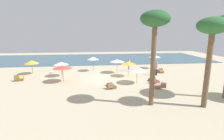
{
  "coord_description": "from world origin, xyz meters",
  "views": [
    {
      "loc": [
        -1.21,
        -21.6,
        5.84
      ],
      "look_at": [
        1.29,
        -0.02,
        1.1
      ],
      "focal_mm": 28.07,
      "sensor_mm": 36.0,
      "label": 1
    }
  ],
  "objects_px": {
    "lounger_1": "(160,71)",
    "umbrella_0": "(62,67)",
    "umbrella_2": "(61,63)",
    "lounger_3": "(159,86)",
    "dog": "(52,72)",
    "umbrella_3": "(117,61)",
    "umbrella_7": "(137,69)",
    "lounger_4": "(20,79)",
    "palm_0": "(155,25)",
    "umbrella_4": "(155,56)",
    "umbrella_1": "(128,63)",
    "palm_1": "(212,32)",
    "lounger_2": "(154,81)",
    "umbrella_5": "(93,58)",
    "person_1": "(156,68)",
    "person_0": "(129,65)",
    "umbrella_6": "(32,62)",
    "lounger_0": "(111,86)"
  },
  "relations": [
    {
      "from": "umbrella_4",
      "to": "lounger_4",
      "type": "relative_size",
      "value": 1.3
    },
    {
      "from": "umbrella_3",
      "to": "lounger_0",
      "type": "xyz_separation_m",
      "value": [
        -1.59,
        -6.67,
        -1.63
      ]
    },
    {
      "from": "umbrella_6",
      "to": "umbrella_3",
      "type": "bearing_deg",
      "value": -2.7
    },
    {
      "from": "lounger_1",
      "to": "lounger_3",
      "type": "xyz_separation_m",
      "value": [
        -2.92,
        -7.01,
        0.0
      ]
    },
    {
      "from": "lounger_4",
      "to": "palm_0",
      "type": "distance_m",
      "value": 17.54
    },
    {
      "from": "umbrella_1",
      "to": "lounger_2",
      "type": "height_order",
      "value": "umbrella_1"
    },
    {
      "from": "person_0",
      "to": "palm_0",
      "type": "xyz_separation_m",
      "value": [
        -0.79,
        -12.46,
        5.39
      ]
    },
    {
      "from": "lounger_4",
      "to": "palm_0",
      "type": "height_order",
      "value": "palm_0"
    },
    {
      "from": "palm_1",
      "to": "lounger_2",
      "type": "bearing_deg",
      "value": 101.59
    },
    {
      "from": "umbrella_3",
      "to": "umbrella_7",
      "type": "height_order",
      "value": "umbrella_3"
    },
    {
      "from": "umbrella_0",
      "to": "umbrella_7",
      "type": "distance_m",
      "value": 8.69
    },
    {
      "from": "umbrella_5",
      "to": "lounger_2",
      "type": "height_order",
      "value": "umbrella_5"
    },
    {
      "from": "umbrella_6",
      "to": "lounger_4",
      "type": "distance_m",
      "value": 3.4
    },
    {
      "from": "umbrella_0",
      "to": "umbrella_3",
      "type": "bearing_deg",
      "value": 29.56
    },
    {
      "from": "lounger_1",
      "to": "umbrella_0",
      "type": "bearing_deg",
      "value": -164.54
    },
    {
      "from": "lounger_3",
      "to": "palm_0",
      "type": "distance_m",
      "value": 7.88
    },
    {
      "from": "palm_0",
      "to": "lounger_3",
      "type": "bearing_deg",
      "value": 61.54
    },
    {
      "from": "umbrella_7",
      "to": "lounger_4",
      "type": "height_order",
      "value": "umbrella_7"
    },
    {
      "from": "umbrella_1",
      "to": "lounger_3",
      "type": "bearing_deg",
      "value": -65.71
    },
    {
      "from": "lounger_4",
      "to": "umbrella_5",
      "type": "bearing_deg",
      "value": 23.57
    },
    {
      "from": "umbrella_3",
      "to": "lounger_1",
      "type": "relative_size",
      "value": 1.24
    },
    {
      "from": "umbrella_6",
      "to": "umbrella_2",
      "type": "bearing_deg",
      "value": -22.11
    },
    {
      "from": "umbrella_3",
      "to": "lounger_2",
      "type": "xyz_separation_m",
      "value": [
        3.67,
        -5.22,
        -1.62
      ]
    },
    {
      "from": "umbrella_5",
      "to": "palm_0",
      "type": "height_order",
      "value": "palm_0"
    },
    {
      "from": "umbrella_3",
      "to": "umbrella_6",
      "type": "bearing_deg",
      "value": 177.3
    },
    {
      "from": "lounger_0",
      "to": "umbrella_1",
      "type": "bearing_deg",
      "value": 58.05
    },
    {
      "from": "umbrella_1",
      "to": "lounger_2",
      "type": "bearing_deg",
      "value": -50.5
    },
    {
      "from": "palm_1",
      "to": "umbrella_1",
      "type": "bearing_deg",
      "value": 111.1
    },
    {
      "from": "umbrella_2",
      "to": "lounger_3",
      "type": "height_order",
      "value": "umbrella_2"
    },
    {
      "from": "lounger_3",
      "to": "person_0",
      "type": "xyz_separation_m",
      "value": [
        -1.55,
        8.14,
        0.77
      ]
    },
    {
      "from": "umbrella_1",
      "to": "person_1",
      "type": "relative_size",
      "value": 1.05
    },
    {
      "from": "person_1",
      "to": "palm_0",
      "type": "height_order",
      "value": "palm_0"
    },
    {
      "from": "umbrella_2",
      "to": "lounger_3",
      "type": "bearing_deg",
      "value": -28.72
    },
    {
      "from": "lounger_1",
      "to": "dog",
      "type": "xyz_separation_m",
      "value": [
        -15.76,
        1.0,
        -0.01
      ]
    },
    {
      "from": "palm_1",
      "to": "person_0",
      "type": "bearing_deg",
      "value": 103.6
    },
    {
      "from": "umbrella_7",
      "to": "person_0",
      "type": "relative_size",
      "value": 1.2
    },
    {
      "from": "person_1",
      "to": "umbrella_2",
      "type": "bearing_deg",
      "value": 175.96
    },
    {
      "from": "person_1",
      "to": "lounger_4",
      "type": "bearing_deg",
      "value": -178.96
    },
    {
      "from": "lounger_1",
      "to": "dog",
      "type": "height_order",
      "value": "lounger_1"
    },
    {
      "from": "umbrella_3",
      "to": "lounger_3",
      "type": "xyz_separation_m",
      "value": [
        3.48,
        -7.28,
        -1.63
      ]
    },
    {
      "from": "umbrella_1",
      "to": "lounger_3",
      "type": "xyz_separation_m",
      "value": [
        2.29,
        -5.07,
        -1.66
      ]
    },
    {
      "from": "lounger_3",
      "to": "lounger_2",
      "type": "bearing_deg",
      "value": 84.82
    },
    {
      "from": "person_0",
      "to": "umbrella_0",
      "type": "bearing_deg",
      "value": -151.6
    },
    {
      "from": "umbrella_0",
      "to": "umbrella_2",
      "type": "relative_size",
      "value": 1.12
    },
    {
      "from": "umbrella_0",
      "to": "umbrella_4",
      "type": "relative_size",
      "value": 0.98
    },
    {
      "from": "lounger_1",
      "to": "lounger_3",
      "type": "bearing_deg",
      "value": -112.64
    },
    {
      "from": "umbrella_4",
      "to": "umbrella_5",
      "type": "height_order",
      "value": "umbrella_4"
    },
    {
      "from": "umbrella_7",
      "to": "lounger_1",
      "type": "bearing_deg",
      "value": 46.85
    },
    {
      "from": "umbrella_3",
      "to": "umbrella_4",
      "type": "xyz_separation_m",
      "value": [
        6.43,
        2.35,
        0.25
      ]
    },
    {
      "from": "lounger_1",
      "to": "umbrella_1",
      "type": "bearing_deg",
      "value": -159.61
    }
  ]
}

